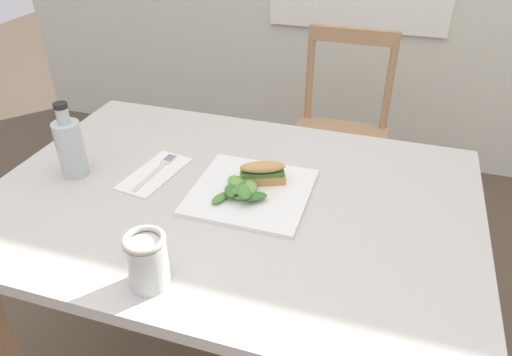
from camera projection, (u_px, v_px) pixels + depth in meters
The scene contains 9 objects.
dining_table at pixel (232, 238), 1.23m from camera, with size 1.18×0.82×0.74m.
chair_wooden_far at pixel (339, 136), 2.04m from camera, with size 0.40×0.40×0.87m.
plate_lunch at pixel (251, 192), 1.16m from camera, with size 0.28×0.28×0.01m, color white.
sandwich_half_front at pixel (263, 172), 1.17m from camera, with size 0.12×0.09×0.06m.
salad_mixed_greens at pixel (242, 190), 1.13m from camera, with size 0.13×0.13×0.04m.
napkin_folded at pixel (155, 173), 1.23m from camera, with size 0.10×0.21×0.00m, color silver.
fork_on_napkin at pixel (158, 169), 1.25m from camera, with size 0.03×0.19×0.00m.
bottle_cold_brew at pixel (71, 150), 1.20m from camera, with size 0.07×0.07×0.20m.
mason_jar_iced_tea at pixel (148, 263), 0.88m from camera, with size 0.08×0.08×0.11m.
Camera 1 is at (0.23, -0.70, 1.40)m, focal length 33.42 mm.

